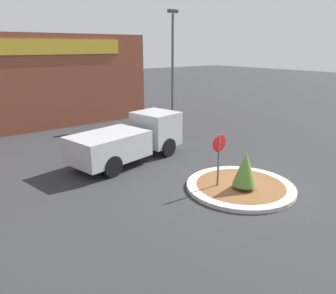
# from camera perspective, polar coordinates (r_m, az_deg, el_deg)

# --- Properties ---
(ground_plane) EXTENTS (120.00, 120.00, 0.00)m
(ground_plane) POSITION_cam_1_polar(r_m,az_deg,el_deg) (12.74, 12.44, -7.04)
(ground_plane) COLOR #2D2D30
(traffic_island) EXTENTS (4.04, 4.04, 0.15)m
(traffic_island) POSITION_cam_1_polar(r_m,az_deg,el_deg) (12.71, 12.46, -6.73)
(traffic_island) COLOR #BCB7AD
(traffic_island) RESTS_ON ground_plane
(stop_sign) EXTENTS (0.64, 0.07, 2.12)m
(stop_sign) POSITION_cam_1_polar(r_m,az_deg,el_deg) (12.02, 8.85, -0.89)
(stop_sign) COLOR #4C4C51
(stop_sign) RESTS_ON ground_plane
(island_shrub) EXTENTS (0.85, 0.85, 1.44)m
(island_shrub) POSITION_cam_1_polar(r_m,az_deg,el_deg) (12.09, 13.29, -3.63)
(island_shrub) COLOR brown
(island_shrub) RESTS_ON traffic_island
(utility_truck) EXTENTS (5.86, 3.09, 2.03)m
(utility_truck) POSITION_cam_1_polar(r_m,az_deg,el_deg) (15.20, -6.62, 1.44)
(utility_truck) COLOR #B2B2B7
(utility_truck) RESTS_ON ground_plane
(storefront_building) EXTENTS (13.84, 6.07, 5.91)m
(storefront_building) POSITION_cam_1_polar(r_m,az_deg,el_deg) (24.74, -22.06, 10.88)
(storefront_building) COLOR brown
(storefront_building) RESTS_ON ground_plane
(light_pole) EXTENTS (0.70, 0.30, 7.44)m
(light_pole) POSITION_cam_1_polar(r_m,az_deg,el_deg) (23.16, 0.80, 15.06)
(light_pole) COLOR #4C4C51
(light_pole) RESTS_ON ground_plane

